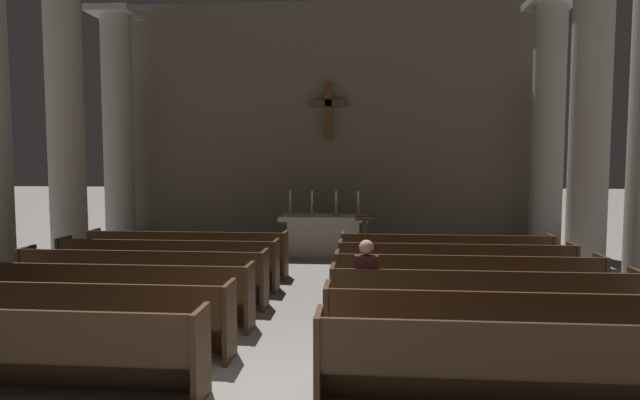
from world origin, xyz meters
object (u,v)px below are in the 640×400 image
(pew_right_row_4, at_px, (466,283))
(pew_right_row_5, at_px, (454,269))
(column_right_third, at_px, (590,126))
(column_left_fourth, at_px, (118,134))
(altar, at_px, (324,234))
(column_right_fourth, at_px, (548,132))
(pew_right_row_6, at_px, (445,257))
(candlestick_inner_left, at_px, (312,208))
(pew_left_row_2, at_px, (67,317))
(candlestick_inner_right, at_px, (336,208))
(candlestick_outer_left, at_px, (290,207))
(pew_left_row_1, at_px, (6,350))
(pew_left_row_3, at_px, (111,294))
(pew_right_row_3, at_px, (482,303))
(candlestick_outer_right, at_px, (358,208))
(column_left_third, at_px, (66,129))
(pew_right_row_2, at_px, (503,329))
(lone_worshipper, at_px, (366,284))
(lectern, at_px, (364,241))
(pew_left_row_6, at_px, (188,253))
(pew_left_row_4, at_px, (143,277))
(pew_left_row_5, at_px, (168,264))
(pew_right_row_1, at_px, (533,366))

(pew_right_row_4, distance_m, pew_right_row_5, 1.12)
(column_right_third, bearing_deg, column_left_fourth, 167.29)
(altar, bearing_deg, column_right_fourth, 5.68)
(pew_right_row_6, bearing_deg, candlestick_inner_left, 137.79)
(pew_left_row_2, bearing_deg, candlestick_inner_left, 72.03)
(column_left_fourth, bearing_deg, candlestick_inner_right, -5.39)
(pew_right_row_6, relative_size, candlestick_outer_left, 6.71)
(pew_left_row_1, bearing_deg, pew_right_row_6, 47.02)
(pew_left_row_3, height_order, pew_right_row_3, same)
(pew_right_row_3, relative_size, candlestick_outer_right, 6.71)
(pew_left_row_2, bearing_deg, column_left_third, 119.58)
(pew_right_row_5, height_order, pew_right_row_6, same)
(pew_right_row_2, bearing_deg, pew_right_row_5, 90.00)
(pew_left_row_3, distance_m, candlestick_outer_left, 6.28)
(column_left_fourth, xyz_separation_m, lone_worshipper, (6.58, -6.50, -2.38))
(candlestick_inner_left, distance_m, lectern, 1.90)
(candlestick_inner_right, height_order, lectern, candlestick_inner_right)
(pew_left_row_6, bearing_deg, column_left_fourth, 132.61)
(pew_left_row_3, bearing_deg, lone_worshipper, 0.61)
(pew_left_row_1, distance_m, pew_left_row_4, 3.35)
(pew_left_row_1, relative_size, column_right_third, 0.65)
(pew_right_row_3, height_order, candlestick_outer_right, candlestick_outer_right)
(column_left_third, xyz_separation_m, candlestick_inner_right, (5.84, 1.95, -1.87))
(pew_left_row_5, height_order, lone_worshipper, lone_worshipper)
(pew_left_row_6, xyz_separation_m, candlestick_inner_right, (2.90, 2.64, 0.72))
(pew_right_row_6, height_order, candlestick_inner_left, candlestick_inner_left)
(pew_left_row_6, distance_m, pew_right_row_4, 5.67)
(pew_right_row_4, height_order, pew_right_row_5, same)
(pew_left_row_3, xyz_separation_m, candlestick_inner_right, (2.90, 5.99, 0.72))
(candlestick_inner_left, bearing_deg, candlestick_inner_right, 0.00)
(pew_left_row_2, xyz_separation_m, lectern, (3.62, 5.91, 0.07))
(pew_right_row_1, height_order, candlestick_inner_right, candlestick_inner_right)
(candlestick_inner_left, bearing_deg, candlestick_outer_left, 180.00)
(candlestick_outer_left, bearing_deg, pew_right_row_6, -37.34)
(pew_right_row_2, relative_size, candlestick_outer_left, 6.71)
(candlestick_inner_left, bearing_deg, pew_left_row_1, -105.65)
(column_right_third, xyz_separation_m, candlestick_outer_right, (-4.69, 1.95, -1.87))
(pew_right_row_4, relative_size, pew_right_row_5, 1.00)
(pew_left_row_6, relative_size, candlestick_inner_right, 6.71)
(column_left_fourth, distance_m, lone_worshipper, 9.55)
(pew_right_row_5, xyz_separation_m, candlestick_outer_left, (-3.45, 3.75, 0.72))
(column_right_fourth, xyz_separation_m, candlestick_inner_left, (-5.84, -0.55, -1.87))
(pew_right_row_4, bearing_deg, column_left_fourth, 146.33)
(column_right_fourth, height_order, altar, column_right_fourth)
(column_left_fourth, relative_size, candlestick_inner_right, 10.33)
(pew_left_row_3, distance_m, candlestick_inner_right, 6.70)
(column_right_third, relative_size, lectern, 5.47)
(pew_left_row_4, height_order, altar, altar)
(pew_right_row_4, bearing_deg, pew_left_row_5, 167.89)
(pew_left_row_4, bearing_deg, pew_right_row_6, 23.23)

